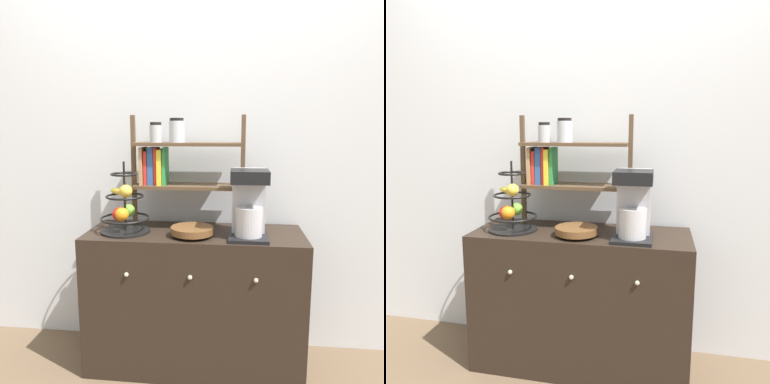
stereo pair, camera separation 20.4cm
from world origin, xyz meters
The scene contains 6 objects.
wall_back centered at (0.00, 0.50, 1.30)m, with size 7.00×0.05×2.60m, color silver.
sideboard centered at (0.00, 0.23, 0.40)m, with size 1.20×0.47×0.79m.
coffee_maker centered at (0.29, 0.16, 0.97)m, with size 0.20×0.24×0.36m.
fruit_stand centered at (-0.38, 0.17, 0.92)m, with size 0.27×0.27×0.39m.
wooden_bowl centered at (-0.01, 0.14, 0.82)m, with size 0.23×0.23×0.05m.
shelf_hutch centered at (-0.13, 0.31, 1.18)m, with size 0.65×0.20×0.64m.
Camera 2 is at (0.41, -1.75, 1.35)m, focal length 35.00 mm.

